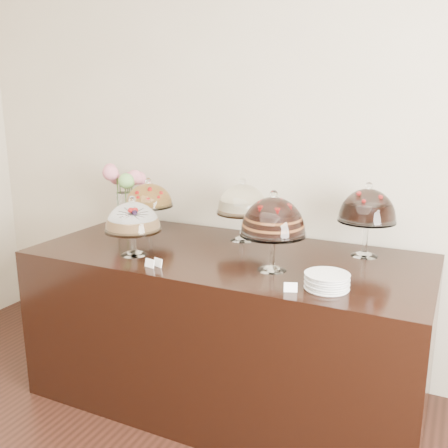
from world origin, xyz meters
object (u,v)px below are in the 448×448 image
at_px(cake_stand_fruit_tart, 149,197).
at_px(cake_stand_sugar_sponge, 133,219).
at_px(cake_stand_cheesecake, 243,201).
at_px(cake_stand_dark_choco, 367,208).
at_px(plate_stack, 327,281).
at_px(cake_stand_choco_layer, 273,219).
at_px(display_counter, 228,327).
at_px(flower_vase, 124,186).

bearing_deg(cake_stand_fruit_tart, cake_stand_sugar_sponge, -65.79).
relative_size(cake_stand_sugar_sponge, cake_stand_cheesecake, 0.87).
bearing_deg(cake_stand_fruit_tart, cake_stand_dark_choco, 2.73).
bearing_deg(cake_stand_dark_choco, plate_stack, -95.85).
xyz_separation_m(cake_stand_sugar_sponge, cake_stand_fruit_tart, (-0.21, 0.47, 0.02)).
xyz_separation_m(cake_stand_choco_layer, cake_stand_fruit_tart, (-0.99, 0.38, -0.04)).
relative_size(display_counter, plate_stack, 11.04).
bearing_deg(display_counter, cake_stand_fruit_tart, 161.84).
distance_m(flower_vase, plate_stack, 1.73).
relative_size(cake_stand_dark_choco, flower_vase, 0.99).
height_order(cake_stand_sugar_sponge, cake_stand_cheesecake, cake_stand_cheesecake).
height_order(display_counter, cake_stand_choco_layer, cake_stand_choco_layer).
xyz_separation_m(display_counter, cake_stand_fruit_tart, (-0.67, 0.22, 0.68)).
distance_m(cake_stand_sugar_sponge, plate_stack, 1.11).
bearing_deg(cake_stand_cheesecake, flower_vase, 176.64).
height_order(cake_stand_choco_layer, cake_stand_dark_choco, same).
bearing_deg(cake_stand_cheesecake, plate_stack, -40.77).
bearing_deg(display_counter, flower_vase, 160.51).
distance_m(display_counter, cake_stand_choco_layer, 0.80).
xyz_separation_m(display_counter, cake_stand_cheesecake, (-0.04, 0.28, 0.69)).
bearing_deg(cake_stand_dark_choco, flower_vase, 178.21).
distance_m(display_counter, plate_stack, 0.86).
bearing_deg(cake_stand_fruit_tart, flower_vase, 157.43).
bearing_deg(cake_stand_choco_layer, cake_stand_fruit_tart, 159.00).
xyz_separation_m(cake_stand_sugar_sponge, cake_stand_dark_choco, (1.16, 0.53, 0.07)).
bearing_deg(flower_vase, cake_stand_choco_layer, -21.35).
height_order(cake_stand_sugar_sponge, cake_stand_dark_choco, cake_stand_dark_choco).
distance_m(cake_stand_sugar_sponge, cake_stand_dark_choco, 1.28).
bearing_deg(display_counter, cake_stand_sugar_sponge, -151.58).
bearing_deg(cake_stand_cheesecake, cake_stand_dark_choco, 0.17).
bearing_deg(cake_stand_fruit_tart, cake_stand_choco_layer, -21.00).
height_order(display_counter, cake_stand_cheesecake, cake_stand_cheesecake).
height_order(display_counter, plate_stack, plate_stack).
distance_m(display_counter, cake_stand_cheesecake, 0.75).
bearing_deg(cake_stand_sugar_sponge, flower_vase, 130.03).
distance_m(display_counter, cake_stand_dark_choco, 1.04).
xyz_separation_m(cake_stand_choco_layer, cake_stand_cheesecake, (-0.36, 0.44, -0.02)).
bearing_deg(cake_stand_fruit_tart, plate_stack, -21.65).
bearing_deg(cake_stand_dark_choco, display_counter, -157.83).
bearing_deg(cake_stand_choco_layer, cake_stand_sugar_sponge, -173.67).
bearing_deg(cake_stand_cheesecake, display_counter, -82.67).
xyz_separation_m(display_counter, cake_stand_sugar_sponge, (-0.46, -0.25, 0.65)).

